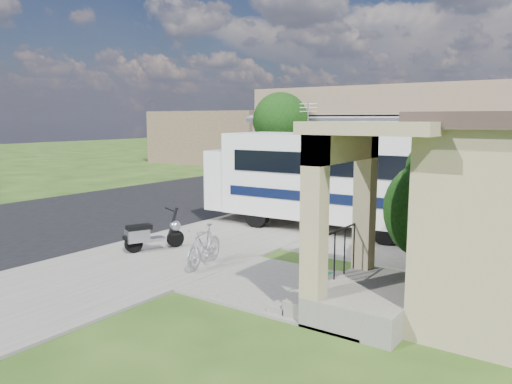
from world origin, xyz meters
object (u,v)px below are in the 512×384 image
Objects in this scene: bicycle at (204,248)px; garden_hose at (331,281)px; van at (336,158)px; motorhome at (327,176)px; pickup_truck at (291,167)px; scooter at (150,235)px; shrub at (441,206)px.

bicycle is 3.05m from garden_hose.
van reaches higher than garden_hose.
motorhome is at bearing 118.31° from garden_hose.
van is at bearing -79.42° from pickup_truck.
motorhome is at bearing -68.74° from van.
motorhome is 5.02× the size of scooter.
scooter is 14.72m from pickup_truck.
motorhome is 1.17× the size of van.
motorhome reaches higher than bicycle.
pickup_truck reaches higher than bicycle.
van is at bearing 95.05° from bicycle.
scooter reaches higher than bicycle.
motorhome is at bearing 132.56° from pickup_truck.
shrub is at bearing 42.77° from scooter.
scooter is 5.03m from garden_hose.
shrub is 1.98× the size of scooter.
shrub is 21.47m from van.
pickup_truck is at bearing 124.09° from garden_hose.
motorhome is 17.04m from van.
garden_hose is at bearing -129.57° from shrub.
motorhome is 4.91× the size of bicycle.
pickup_truck reaches higher than garden_hose.
shrub is 7.10m from scooter.
shrub reaches higher than scooter.
scooter is at bearing -80.80° from van.
shrub reaches higher than pickup_truck.
pickup_truck is 6.41m from van.
scooter is 3.57× the size of garden_hose.
bicycle is at bearing -98.04° from motorhome.
bicycle is at bearing -150.93° from shrub.
motorhome is 11.28m from pickup_truck.
bicycle is 3.64× the size of garden_hose.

